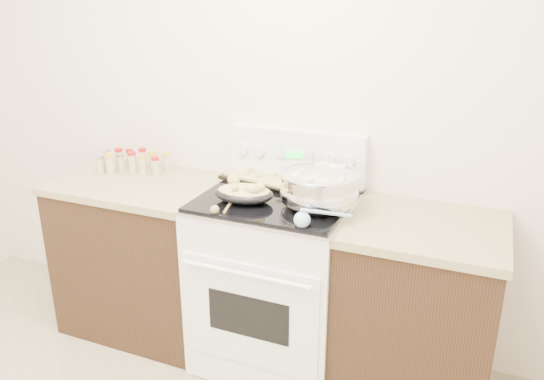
% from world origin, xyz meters
% --- Properties ---
extents(counter_left, '(0.93, 0.67, 0.92)m').
position_xyz_m(counter_left, '(-0.48, 1.43, 0.46)').
color(counter_left, black).
rests_on(counter_left, ground).
extents(counter_right, '(0.73, 0.67, 0.92)m').
position_xyz_m(counter_right, '(1.08, 1.43, 0.46)').
color(counter_right, black).
rests_on(counter_right, ground).
extents(kitchen_range, '(0.78, 0.73, 1.22)m').
position_xyz_m(kitchen_range, '(0.35, 1.42, 0.49)').
color(kitchen_range, white).
rests_on(kitchen_range, ground).
extents(mixing_bowl, '(0.39, 0.39, 0.23)m').
position_xyz_m(mixing_bowl, '(0.58, 1.39, 1.03)').
color(mixing_bowl, silver).
rests_on(mixing_bowl, kitchen_range).
extents(roasting_pan, '(0.31, 0.23, 0.11)m').
position_xyz_m(roasting_pan, '(0.23, 1.31, 0.99)').
color(roasting_pan, black).
rests_on(roasting_pan, kitchen_range).
extents(baking_sheet, '(0.48, 0.39, 0.06)m').
position_xyz_m(baking_sheet, '(0.19, 1.66, 0.96)').
color(baking_sheet, black).
rests_on(baking_sheet, kitchen_range).
extents(wooden_spoon, '(0.08, 0.24, 0.04)m').
position_xyz_m(wooden_spoon, '(0.17, 1.17, 0.95)').
color(wooden_spoon, '#A08249').
rests_on(wooden_spoon, kitchen_range).
extents(blue_ladle, '(0.23, 0.18, 0.09)m').
position_xyz_m(blue_ladle, '(0.60, 1.15, 0.97)').
color(blue_ladle, '#99C4E4').
rests_on(blue_ladle, kitchen_range).
extents(spice_jars, '(0.39, 0.23, 0.13)m').
position_xyz_m(spice_jars, '(-0.63, 1.56, 0.98)').
color(spice_jars, '#BFB28C').
rests_on(spice_jars, counter_left).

